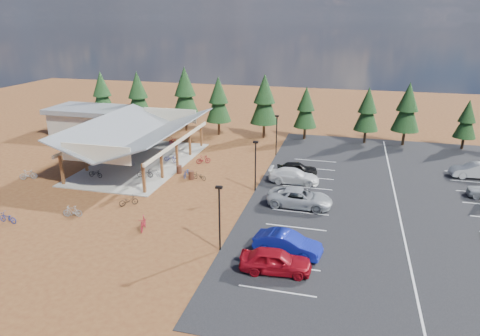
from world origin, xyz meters
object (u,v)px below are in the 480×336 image
outbuilding (89,120)px  bike_1 (129,162)px  trash_bin_0 (191,175)px  car_3 (294,176)px  bike_12 (129,201)px  bike_2 (133,149)px  car_1 (288,244)px  bike_14 (187,172)px  bike_7 (174,141)px  bike_15 (203,159)px  bike_3 (144,139)px  bike_16 (199,176)px  bike_11 (143,223)px  bike_9 (28,175)px  car_4 (297,169)px  lamp_post_2 (277,132)px  bike_13 (72,211)px  lamp_post_0 (219,214)px  lamp_post_1 (255,162)px  bike_5 (154,173)px  bike_6 (171,158)px  trash_bin_1 (179,169)px  car_2 (300,198)px  bike_4 (145,173)px  bike_10 (8,218)px  car_9 (474,171)px  car_0 (276,261)px  bike_pavilion (139,132)px

outbuilding → bike_1: 18.08m
trash_bin_0 → car_3: bearing=8.5°
bike_12 → bike_2: bearing=-12.6°
bike_2 → car_1: size_ratio=0.32×
bike_14 → car_1: (13.04, -13.30, 0.37)m
bike_7 → bike_15: (6.38, -6.13, -0.08)m
trash_bin_0 → car_1: bearing=-46.1°
bike_7 → car_3: 20.14m
bike_3 → bike_16: size_ratio=1.06×
bike_11 → bike_15: bearing=77.4°
bike_9 → car_4: 28.93m
bike_7 → bike_9: (-10.05, -15.78, -0.06)m
lamp_post_2 → bike_1: size_ratio=3.33×
bike_7 → car_4: bearing=-92.9°
bike_13 → bike_16: (7.63, 11.26, -0.09)m
lamp_post_0 → bike_12: (-10.53, 5.61, -2.52)m
lamp_post_1 → bike_12: 12.58m
bike_5 → bike_6: 5.25m
trash_bin_1 → car_2: bearing=-21.4°
bike_4 → bike_16: bike_4 is taller
lamp_post_2 → bike_15: 9.74m
lamp_post_1 → bike_10: (-18.65, -12.19, -2.51)m
car_4 → bike_5: bearing=96.0°
car_1 → car_3: bearing=14.6°
lamp_post_0 → bike_2: 27.41m
bike_16 → car_9: size_ratio=0.33×
bike_15 → car_1: car_1 is taller
trash_bin_1 → bike_4: bearing=-141.3°
lamp_post_0 → car_0: (4.49, -1.83, -2.11)m
lamp_post_0 → bike_5: lamp_post_0 is taller
bike_1 → car_0: car_0 is taller
bike_10 → bike_9: bearing=-142.6°
bike_9 → bike_10: 10.77m
bike_pavilion → bike_3: size_ratio=11.39×
trash_bin_1 → bike_5: bearing=-134.6°
bike_3 → bike_11: (11.42, -23.08, -0.05)m
lamp_post_0 → bike_6: lamp_post_0 is taller
car_3 → bike_15: bearing=71.6°
bike_12 → car_2: car_2 is taller
car_4 → car_9: bearing=-88.8°
bike_pavilion → car_3: 18.81m
bike_9 → trash_bin_0: bearing=-103.2°
bike_2 → lamp_post_2: bearing=-80.4°
bike_6 → bike_13: bearing=-179.8°
trash_bin_0 → bike_5: size_ratio=0.58×
bike_pavilion → bike_14: bearing=-23.5°
bike_pavilion → car_0: bike_pavilion is taller
bike_7 → car_3: car_3 is taller
bike_3 → bike_1: bearing=-167.7°
lamp_post_0 → bike_7: (-14.16, 24.80, -2.38)m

